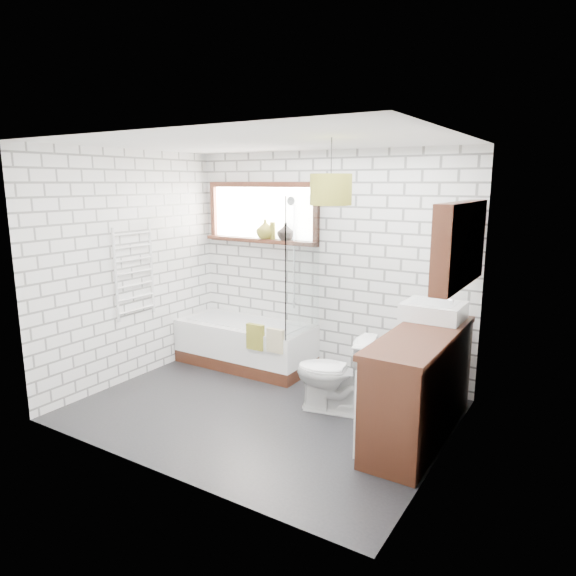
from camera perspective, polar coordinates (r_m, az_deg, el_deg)
The scene contains 22 objects.
floor at distance 5.10m, azimuth -2.98°, elevation -13.43°, with size 3.40×2.60×0.01m, color black.
ceiling at distance 4.63m, azimuth -3.32°, elevation 15.97°, with size 3.40×2.60×0.01m, color white.
wall_back at distance 5.81m, azimuth 4.23°, elevation 2.66°, with size 3.40×0.01×2.50m, color white.
wall_front at distance 3.74m, azimuth -14.66°, elevation -2.76°, with size 3.40×0.01×2.50m, color white.
wall_left at distance 5.84m, azimuth -17.03°, elevation 2.22°, with size 0.01×2.60×2.50m, color white.
wall_right at distance 4.00m, azimuth 17.33°, elevation -1.96°, with size 0.01×2.60×2.50m, color white.
window at distance 6.15m, azimuth -3.00°, elevation 8.33°, with size 1.52×0.16×0.68m, color black.
towel_radiator at distance 5.81m, azimuth -16.71°, elevation 1.70°, with size 0.06×0.52×1.00m, color white.
mirror_cabinet at distance 4.53m, azimuth 18.53°, elevation 4.65°, with size 0.16×1.20×0.70m, color black.
shower_riser at distance 5.95m, azimuth 0.62°, elevation 3.88°, with size 0.02×0.02×1.30m, color silver.
bathtub at distance 6.19m, azimuth -4.74°, elevation -6.18°, with size 1.62×0.72×0.53m, color white.
shower_screen at distance 5.53m, azimuth 1.71°, elevation 2.50°, with size 0.02×0.72×1.50m, color white.
towel_green at distance 5.62m, azimuth -3.65°, elevation -5.44°, with size 0.21×0.06×0.28m, color olive.
towel_beige at distance 5.48m, azimuth -1.41°, elevation -5.88°, with size 0.20×0.05×0.26m, color tan.
vanity at distance 4.59m, azimuth 14.46°, elevation -10.41°, with size 0.52×1.61×0.92m, color black.
basin at distance 4.90m, azimuth 15.88°, elevation -2.45°, with size 0.53×0.46×0.15m, color white.
tap at distance 4.85m, azimuth 17.72°, elevation -2.13°, with size 0.03×0.03×0.15m, color silver.
toilet at distance 4.95m, azimuth 5.22°, elevation -9.42°, with size 0.74×0.42×0.76m, color white.
vase_olive at distance 6.10m, azimuth -2.54°, elevation 6.38°, with size 0.22×0.22×0.23m, color olive.
vase_dark at distance 5.94m, azimuth -0.30°, elevation 6.12°, with size 0.19×0.19×0.20m, color black.
bottle at distance 6.04m, azimuth -1.72°, elevation 6.19°, with size 0.06×0.06×0.20m, color olive.
pendant at distance 4.16m, azimuth 4.79°, elevation 10.85°, with size 0.33×0.33×0.25m, color olive.
Camera 1 is at (2.64, -3.79, 2.16)m, focal length 32.00 mm.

